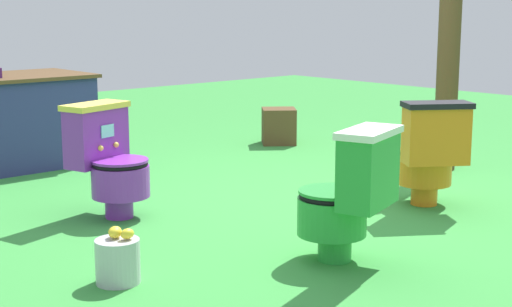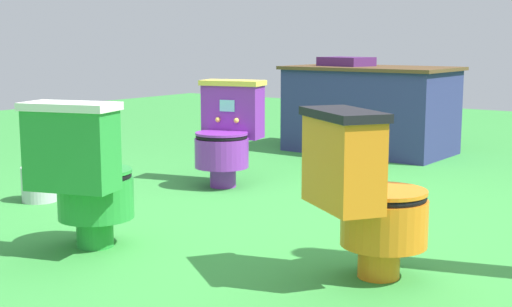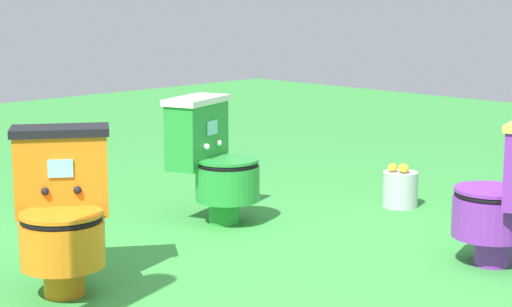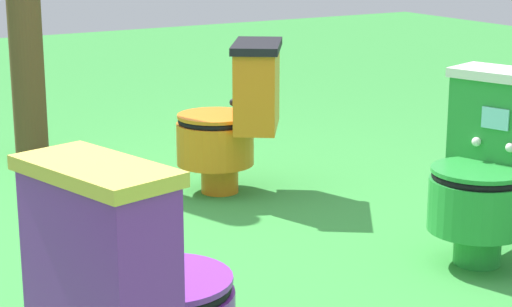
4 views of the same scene
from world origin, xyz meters
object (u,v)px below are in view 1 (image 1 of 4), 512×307
object	(u,v)px
toilet_purple	(110,160)
wooden_post	(449,42)
toilet_green	(348,194)
lemon_bucket	(118,260)
small_crate	(279,126)
toilet_orange	(429,153)

from	to	relation	value
toilet_purple	wooden_post	bearing A→B (deg)	153.62
toilet_green	lemon_bucket	xyz separation A→B (m)	(-1.07, 0.55, -0.25)
toilet_green	small_crate	xyz separation A→B (m)	(2.22, 2.84, -0.20)
toilet_green	small_crate	size ratio (longest dim) A/B	2.09
small_crate	lemon_bucket	distance (m)	4.01
toilet_orange	lemon_bucket	xyz separation A→B (m)	(-2.35, 0.14, -0.25)
small_crate	lemon_bucket	xyz separation A→B (m)	(-3.29, -2.29, -0.06)
toilet_orange	wooden_post	world-z (taller)	wooden_post
toilet_orange	small_crate	size ratio (longest dim) A/B	2.09
toilet_green	lemon_bucket	distance (m)	1.23
toilet_purple	toilet_orange	xyz separation A→B (m)	(1.71, -1.24, 0.00)
toilet_purple	toilet_orange	size ratio (longest dim) A/B	1.00
lemon_bucket	wooden_post	bearing A→B (deg)	8.17
toilet_green	toilet_orange	xyz separation A→B (m)	(1.28, 0.40, 0.00)
toilet_purple	toilet_orange	bearing A→B (deg)	129.55
toilet_green	toilet_purple	world-z (taller)	same
toilet_green	wooden_post	size ratio (longest dim) A/B	0.35
toilet_green	wooden_post	xyz separation A→B (m)	(2.40, 1.04, 0.68)
toilet_purple	wooden_post	xyz separation A→B (m)	(2.82, -0.60, 0.68)
toilet_green	small_crate	distance (m)	3.61
small_crate	toilet_green	bearing A→B (deg)	-128.07
toilet_green	toilet_orange	bearing A→B (deg)	-0.45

